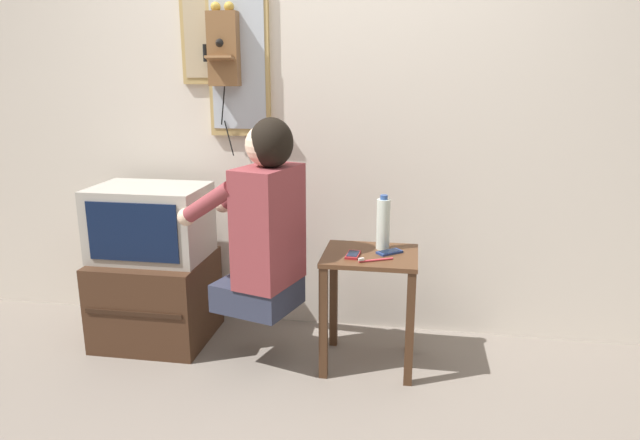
{
  "coord_description": "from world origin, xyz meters",
  "views": [
    {
      "loc": [
        0.52,
        -1.88,
        1.45
      ],
      "look_at": [
        0.09,
        0.72,
        0.76
      ],
      "focal_mm": 32.0,
      "sensor_mm": 36.0,
      "label": 1
    }
  ],
  "objects_px": {
    "television": "(150,222)",
    "toothbrush": "(373,260)",
    "water_bottle": "(383,224)",
    "framed_picture": "(209,37)",
    "cell_phone_spare": "(390,252)",
    "wall_phone_antique": "(224,48)",
    "wall_mirror": "(239,62)",
    "cell_phone_held": "(353,255)",
    "person": "(264,222)"
  },
  "relations": [
    {
      "from": "wall_phone_antique",
      "to": "cell_phone_spare",
      "type": "relative_size",
      "value": 6.01
    },
    {
      "from": "wall_mirror",
      "to": "cell_phone_held",
      "type": "xyz_separation_m",
      "value": [
        0.68,
        -0.47,
        -0.9
      ]
    },
    {
      "from": "person",
      "to": "framed_picture",
      "type": "xyz_separation_m",
      "value": [
        -0.42,
        0.52,
        0.88
      ]
    },
    {
      "from": "wall_phone_antique",
      "to": "framed_picture",
      "type": "xyz_separation_m",
      "value": [
        -0.1,
        0.04,
        0.06
      ]
    },
    {
      "from": "television",
      "to": "framed_picture",
      "type": "distance_m",
      "value": 1.04
    },
    {
      "from": "cell_phone_held",
      "to": "cell_phone_spare",
      "type": "distance_m",
      "value": 0.19
    },
    {
      "from": "person",
      "to": "toothbrush",
      "type": "bearing_deg",
      "value": -75.73
    },
    {
      "from": "wall_phone_antique",
      "to": "framed_picture",
      "type": "relative_size",
      "value": 1.63
    },
    {
      "from": "water_bottle",
      "to": "toothbrush",
      "type": "bearing_deg",
      "value": -98.48
    },
    {
      "from": "cell_phone_spare",
      "to": "framed_picture",
      "type": "bearing_deg",
      "value": -151.74
    },
    {
      "from": "wall_mirror",
      "to": "toothbrush",
      "type": "relative_size",
      "value": 4.95
    },
    {
      "from": "television",
      "to": "wall_phone_antique",
      "type": "relative_size",
      "value": 0.73
    },
    {
      "from": "wall_phone_antique",
      "to": "cell_phone_held",
      "type": "bearing_deg",
      "value": -29.92
    },
    {
      "from": "toothbrush",
      "to": "wall_phone_antique",
      "type": "bearing_deg",
      "value": 33.19
    },
    {
      "from": "wall_phone_antique",
      "to": "toothbrush",
      "type": "relative_size",
      "value": 5.05
    },
    {
      "from": "cell_phone_held",
      "to": "wall_mirror",
      "type": "bearing_deg",
      "value": 148.93
    },
    {
      "from": "person",
      "to": "wall_phone_antique",
      "type": "distance_m",
      "value": 1.0
    },
    {
      "from": "wall_mirror",
      "to": "water_bottle",
      "type": "bearing_deg",
      "value": -22.18
    },
    {
      "from": "television",
      "to": "cell_phone_held",
      "type": "xyz_separation_m",
      "value": [
        1.11,
        -0.16,
        -0.07
      ]
    },
    {
      "from": "person",
      "to": "water_bottle",
      "type": "height_order",
      "value": "person"
    },
    {
      "from": "wall_phone_antique",
      "to": "water_bottle",
      "type": "height_order",
      "value": "wall_phone_antique"
    },
    {
      "from": "wall_phone_antique",
      "to": "framed_picture",
      "type": "distance_m",
      "value": 0.12
    },
    {
      "from": "framed_picture",
      "to": "cell_phone_spare",
      "type": "bearing_deg",
      "value": -21.69
    },
    {
      "from": "wall_mirror",
      "to": "water_bottle",
      "type": "distance_m",
      "value": 1.18
    },
    {
      "from": "person",
      "to": "television",
      "type": "height_order",
      "value": "person"
    },
    {
      "from": "wall_mirror",
      "to": "water_bottle",
      "type": "xyz_separation_m",
      "value": [
        0.82,
        -0.33,
        -0.78
      ]
    },
    {
      "from": "framed_picture",
      "to": "cell_phone_spare",
      "type": "height_order",
      "value": "framed_picture"
    },
    {
      "from": "toothbrush",
      "to": "television",
      "type": "bearing_deg",
      "value": 52.86
    },
    {
      "from": "cell_phone_held",
      "to": "toothbrush",
      "type": "bearing_deg",
      "value": -28.95
    },
    {
      "from": "television",
      "to": "water_bottle",
      "type": "distance_m",
      "value": 1.24
    },
    {
      "from": "water_bottle",
      "to": "television",
      "type": "bearing_deg",
      "value": 178.99
    },
    {
      "from": "television",
      "to": "cell_phone_held",
      "type": "bearing_deg",
      "value": -8.24
    },
    {
      "from": "framed_picture",
      "to": "toothbrush",
      "type": "height_order",
      "value": "framed_picture"
    },
    {
      "from": "cell_phone_spare",
      "to": "toothbrush",
      "type": "relative_size",
      "value": 0.84
    },
    {
      "from": "wall_mirror",
      "to": "wall_phone_antique",
      "type": "bearing_deg",
      "value": -147.74
    },
    {
      "from": "person",
      "to": "wall_phone_antique",
      "type": "xyz_separation_m",
      "value": [
        -0.32,
        0.47,
        0.82
      ]
    },
    {
      "from": "cell_phone_spare",
      "to": "toothbrush",
      "type": "distance_m",
      "value": 0.15
    },
    {
      "from": "wall_mirror",
      "to": "toothbrush",
      "type": "distance_m",
      "value": 1.31
    },
    {
      "from": "television",
      "to": "cell_phone_spare",
      "type": "xyz_separation_m",
      "value": [
        1.28,
        -0.09,
        -0.07
      ]
    },
    {
      "from": "wall_phone_antique",
      "to": "framed_picture",
      "type": "height_order",
      "value": "framed_picture"
    },
    {
      "from": "wall_mirror",
      "to": "cell_phone_spare",
      "type": "xyz_separation_m",
      "value": [
        0.86,
        -0.4,
        -0.9
      ]
    },
    {
      "from": "person",
      "to": "toothbrush",
      "type": "relative_size",
      "value": 5.94
    },
    {
      "from": "water_bottle",
      "to": "wall_mirror",
      "type": "bearing_deg",
      "value": 157.82
    },
    {
      "from": "water_bottle",
      "to": "framed_picture",
      "type": "bearing_deg",
      "value": 161.08
    },
    {
      "from": "television",
      "to": "toothbrush",
      "type": "relative_size",
      "value": 3.7
    },
    {
      "from": "cell_phone_held",
      "to": "cell_phone_spare",
      "type": "relative_size",
      "value": 0.95
    },
    {
      "from": "wall_mirror",
      "to": "cell_phone_held",
      "type": "bearing_deg",
      "value": -34.6
    },
    {
      "from": "wall_mirror",
      "to": "toothbrush",
      "type": "height_order",
      "value": "wall_mirror"
    },
    {
      "from": "toothbrush",
      "to": "water_bottle",
      "type": "bearing_deg",
      "value": -35.06
    },
    {
      "from": "person",
      "to": "cell_phone_held",
      "type": "xyz_separation_m",
      "value": [
        0.43,
        0.04,
        -0.16
      ]
    }
  ]
}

